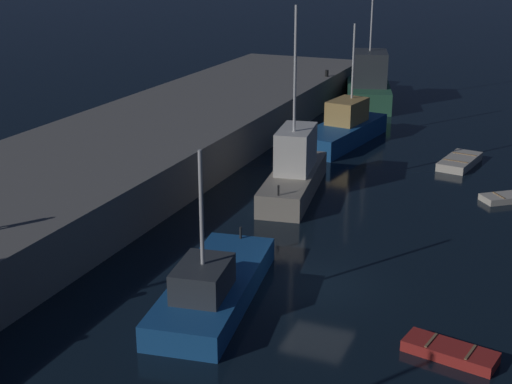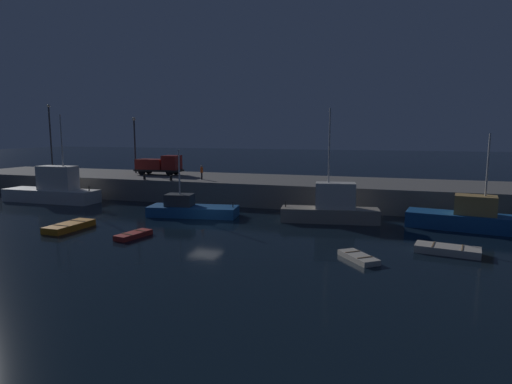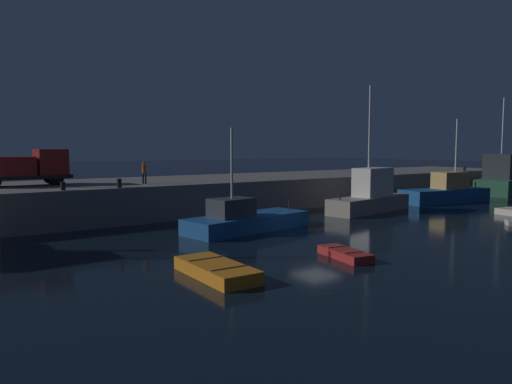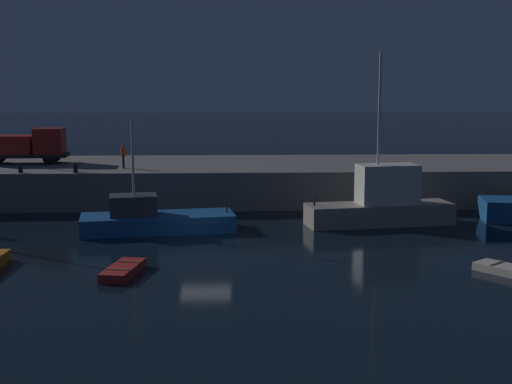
{
  "view_description": "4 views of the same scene",
  "coord_description": "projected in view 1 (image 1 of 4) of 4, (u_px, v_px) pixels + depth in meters",
  "views": [
    {
      "loc": [
        -24.06,
        -7.44,
        12.54
      ],
      "look_at": [
        1.83,
        3.41,
        2.76
      ],
      "focal_mm": 50.56,
      "sensor_mm": 36.0,
      "label": 1
    },
    {
      "loc": [
        14.62,
        -31.38,
        7.64
      ],
      "look_at": [
        3.19,
        3.96,
        2.4
      ],
      "focal_mm": 29.57,
      "sensor_mm": 36.0,
      "label": 2
    },
    {
      "loc": [
        -18.8,
        -20.41,
        4.92
      ],
      "look_at": [
        -0.56,
        5.28,
        2.05
      ],
      "focal_mm": 33.65,
      "sensor_mm": 36.0,
      "label": 3
    },
    {
      "loc": [
        1.2,
        -33.66,
        7.89
      ],
      "look_at": [
        2.61,
        2.39,
        2.24
      ],
      "focal_mm": 48.62,
      "sensor_mm": 36.0,
      "label": 4
    }
  ],
  "objects": [
    {
      "name": "ground_plane",
      "position": [
        319.0,
        285.0,
        27.79
      ],
      "size": [
        320.0,
        320.0,
        0.0
      ],
      "primitive_type": "plane",
      "color": "black"
    },
    {
      "name": "pier_quay",
      "position": [
        18.0,
        206.0,
        32.63
      ],
      "size": [
        79.27,
        10.85,
        2.43
      ],
      "color": "slate",
      "rests_on": "ground"
    },
    {
      "name": "fishing_boat_blue",
      "position": [
        343.0,
        129.0,
        47.18
      ],
      "size": [
        9.09,
        4.03,
        7.58
      ],
      "color": "#195193",
      "rests_on": "ground"
    },
    {
      "name": "fishing_boat_white",
      "position": [
        212.0,
        287.0,
        26.2
      ],
      "size": [
        8.48,
        3.93,
        6.1
      ],
      "color": "#195193",
      "rests_on": "ground"
    },
    {
      "name": "fishing_boat_orange",
      "position": [
        294.0,
        170.0,
        37.63
      ],
      "size": [
        8.53,
        3.45,
        9.66
      ],
      "color": "gray",
      "rests_on": "ground"
    },
    {
      "name": "fishing_trawler_green",
      "position": [
        368.0,
        84.0,
        58.73
      ],
      "size": [
        11.13,
        6.15,
        10.34
      ],
      "color": "#2D6647",
      "rests_on": "ground"
    },
    {
      "name": "dinghy_orange_near",
      "position": [
        509.0,
        197.0,
        36.82
      ],
      "size": [
        2.7,
        2.97,
        0.37
      ],
      "color": "beige",
      "rests_on": "ground"
    },
    {
      "name": "rowboat_white_mid",
      "position": [
        460.0,
        161.0,
        42.57
      ],
      "size": [
        4.08,
        2.24,
        0.51
      ],
      "color": "beige",
      "rests_on": "ground"
    },
    {
      "name": "rowboat_blue_far",
      "position": [
        450.0,
        352.0,
        22.92
      ],
      "size": [
        1.63,
        3.08,
        0.42
      ],
      "color": "#B22823",
      "rests_on": "ground"
    },
    {
      "name": "bollard_west",
      "position": [
        327.0,
        73.0,
        56.92
      ],
      "size": [
        0.28,
        0.28,
        0.51
      ],
      "primitive_type": "cylinder",
      "color": "black",
      "rests_on": "pier_quay"
    }
  ]
}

